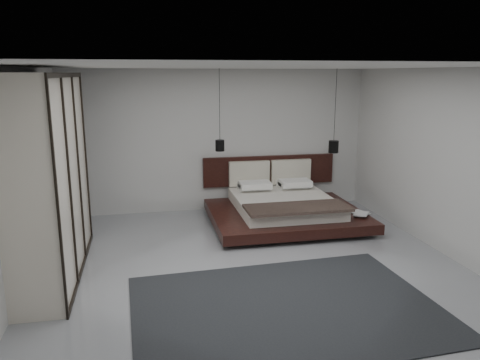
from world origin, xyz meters
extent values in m
plane|color=gray|center=(0.00, 0.00, 0.00)|extent=(6.00, 6.00, 0.00)
plane|color=white|center=(0.00, 0.00, 2.80)|extent=(6.00, 6.00, 0.00)
plane|color=beige|center=(0.00, 3.00, 1.40)|extent=(6.00, 0.00, 6.00)
plane|color=beige|center=(0.00, -3.00, 1.40)|extent=(6.00, 0.00, 6.00)
plane|color=beige|center=(-3.00, 0.00, 1.40)|extent=(0.00, 6.00, 6.00)
plane|color=beige|center=(3.00, 0.00, 1.40)|extent=(0.00, 6.00, 6.00)
cube|color=black|center=(-2.95, 2.45, 1.30)|extent=(0.05, 0.90, 2.60)
cube|color=black|center=(1.06, 1.75, 0.04)|extent=(2.15, 1.76, 0.08)
cube|color=black|center=(1.06, 1.75, 0.17)|extent=(2.73, 2.24, 0.18)
cube|color=silver|center=(1.06, 1.88, 0.36)|extent=(1.76, 1.95, 0.21)
cube|color=black|center=(1.06, 1.12, 0.49)|extent=(1.78, 0.68, 0.05)
cube|color=white|center=(0.65, 2.63, 0.53)|extent=(0.60, 0.39, 0.12)
cube|color=white|center=(1.47, 2.63, 0.53)|extent=(0.60, 0.39, 0.12)
cube|color=white|center=(0.65, 2.49, 0.59)|extent=(0.60, 0.39, 0.12)
cube|color=white|center=(1.47, 2.49, 0.59)|extent=(0.60, 0.39, 0.12)
cube|color=black|center=(1.06, 2.96, 0.77)|extent=(2.73, 0.08, 0.60)
cube|color=beige|center=(0.62, 2.87, 0.74)|extent=(0.83, 0.10, 0.50)
cube|color=beige|center=(1.49, 2.87, 0.74)|extent=(0.83, 0.10, 0.50)
imported|color=#99724C|center=(2.18, 1.26, 0.27)|extent=(0.34, 0.39, 0.03)
imported|color=#99724C|center=(2.16, 1.23, 0.30)|extent=(0.38, 0.39, 0.02)
cylinder|color=black|center=(-0.07, 2.34, 2.16)|extent=(0.01, 0.01, 1.29)
cylinder|color=black|center=(-0.07, 2.34, 1.41)|extent=(0.17, 0.17, 0.21)
cylinder|color=#FFE0B2|center=(-0.07, 2.34, 1.32)|extent=(0.13, 0.13, 0.01)
cylinder|color=black|center=(2.18, 2.34, 2.12)|extent=(0.01, 0.01, 1.37)
cylinder|color=black|center=(2.18, 2.34, 1.32)|extent=(0.19, 0.19, 0.24)
cylinder|color=#FFE0B2|center=(2.18, 2.34, 1.21)|extent=(0.14, 0.14, 0.01)
cube|color=silver|center=(-2.70, 0.34, 1.36)|extent=(0.63, 2.72, 2.72)
cube|color=black|center=(-2.37, 0.34, 2.69)|extent=(0.03, 2.72, 0.06)
cube|color=black|center=(-2.37, 0.34, 0.03)|extent=(0.03, 2.72, 0.06)
cube|color=black|center=(-2.37, -1.02, 1.36)|extent=(0.03, 0.05, 2.72)
cube|color=black|center=(-2.37, -0.11, 1.36)|extent=(0.03, 0.05, 2.72)
cube|color=black|center=(-2.37, 0.79, 1.36)|extent=(0.03, 0.05, 2.72)
cube|color=black|center=(-2.37, 1.70, 1.36)|extent=(0.03, 0.05, 2.72)
cube|color=black|center=(0.12, -1.29, 0.01)|extent=(3.69, 2.72, 0.02)
camera|label=1|loc=(-1.44, -6.12, 2.72)|focal=35.00mm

